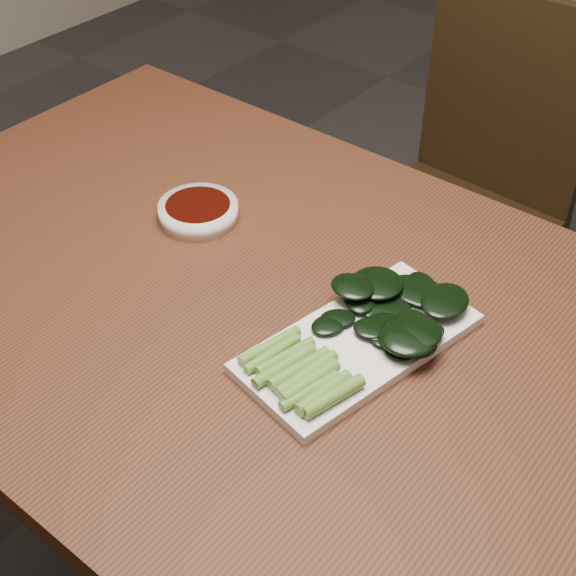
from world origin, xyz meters
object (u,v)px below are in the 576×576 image
Objects in this scene: chair_far at (470,193)px; serving_plate at (358,343)px; gai_lan at (377,325)px; table at (298,357)px; sauce_bowl at (198,211)px.

chair_far is 0.84m from serving_plate.
gai_lan reaches higher than serving_plate.
table is 0.14m from gai_lan.
table is at bearing -177.29° from serving_plate.
serving_plate is (0.23, -0.77, 0.27)m from chair_far.
table is 1.57× the size of chair_far.
chair_far is 2.74× the size of serving_plate.
sauce_bowl is at bearing 162.48° from table.
chair_far is 2.86× the size of gai_lan.
serving_plate is at bearing -71.41° from chair_far.
gai_lan reaches higher than sauce_bowl.
sauce_bowl is (-0.25, 0.08, 0.09)m from table.
table is at bearing -77.90° from chair_far.
serving_plate is at bearing -110.41° from gai_lan.
chair_far is at bearing 99.90° from table.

